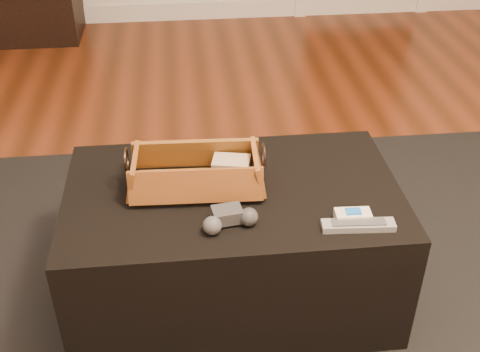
{
  "coord_description": "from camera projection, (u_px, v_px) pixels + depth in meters",
  "views": [
    {
      "loc": [
        -0.03,
        -1.46,
        1.47
      ],
      "look_at": [
        0.12,
        -0.02,
        0.49
      ],
      "focal_mm": 45.0,
      "sensor_mm": 36.0,
      "label": 1
    }
  ],
  "objects": [
    {
      "name": "game_controller",
      "position": [
        229.0,
        219.0,
        1.63
      ],
      "size": [
        0.16,
        0.11,
        0.05
      ],
      "color": "#323134",
      "rests_on": "ottoman"
    },
    {
      "name": "ottoman",
      "position": [
        233.0,
        243.0,
        1.91
      ],
      "size": [
        1.0,
        0.6,
        0.42
      ],
      "primitive_type": "cube",
      "color": "black",
      "rests_on": "area_rug"
    },
    {
      "name": "cloth_bundle",
      "position": [
        231.0,
        168.0,
        1.81
      ],
      "size": [
        0.12,
        0.1,
        0.06
      ],
      "primitive_type": "cube",
      "rotation": [
        0.0,
        0.0,
        -0.22
      ],
      "color": "tan",
      "rests_on": "wicker_basket"
    },
    {
      "name": "cream_gadget",
      "position": [
        353.0,
        216.0,
        1.65
      ],
      "size": [
        0.1,
        0.05,
        0.04
      ],
      "color": "white",
      "rests_on": "ottoman"
    },
    {
      "name": "silver_remote",
      "position": [
        358.0,
        225.0,
        1.63
      ],
      "size": [
        0.2,
        0.06,
        0.02
      ],
      "color": "#96989D",
      "rests_on": "ottoman"
    },
    {
      "name": "baseboard",
      "position": [
        181.0,
        11.0,
        4.24
      ],
      "size": [
        5.0,
        0.04,
        0.12
      ],
      "primitive_type": "cube",
      "color": "white",
      "rests_on": "floor"
    },
    {
      "name": "floor",
      "position": [
        203.0,
        297.0,
        2.03
      ],
      "size": [
        5.0,
        5.5,
        0.01
      ],
      "primitive_type": "cube",
      "color": "brown",
      "rests_on": "ground"
    },
    {
      "name": "area_rug",
      "position": [
        235.0,
        303.0,
        1.99
      ],
      "size": [
        2.6,
        2.0,
        0.01
      ],
      "primitive_type": "cube",
      "color": "black",
      "rests_on": "floor"
    },
    {
      "name": "tv_remote",
      "position": [
        190.0,
        183.0,
        1.77
      ],
      "size": [
        0.21,
        0.06,
        0.02
      ],
      "primitive_type": "cube",
      "rotation": [
        0.0,
        0.0,
        0.06
      ],
      "color": "black",
      "rests_on": "wicker_basket"
    },
    {
      "name": "wicker_basket",
      "position": [
        196.0,
        174.0,
        1.77
      ],
      "size": [
        0.41,
        0.23,
        0.14
      ],
      "color": "#8E6120",
      "rests_on": "ottoman"
    }
  ]
}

